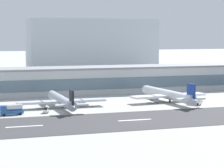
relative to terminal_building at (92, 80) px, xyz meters
The scene contains 11 objects.
ground_plane 82.01m from the terminal_building, 94.34° to the right, with size 1400.00×1400.00×0.00m, color #A8A8A3.
runway_strip 80.88m from the terminal_building, 94.40° to the right, with size 800.00×34.51×0.08m, color #38383A.
runway_centreline_dash_3 92.11m from the terminal_building, 118.99° to the right, with size 12.00×1.20×0.01m, color white.
runway_centreline_dash_4 80.92m from the terminal_building, 94.86° to the right, with size 12.00×1.20×0.01m, color white.
terminal_building is the anchor object (origin of this frame).
distant_hotel_block 108.79m from the terminal_building, 74.35° to the left, with size 92.25×29.99×40.31m, color #A8B2BC.
airliner_black_tail_gate_1 51.71m from the terminal_building, 118.70° to the right, with size 36.09×42.69×8.91m.
airliner_navy_tail_gate_2 49.48m from the terminal_building, 62.19° to the right, with size 34.90×46.63×9.74m.
service_fuel_truck_0 73.06m from the terminal_building, 129.21° to the right, with size 8.75×3.69×3.95m.
service_box_truck_1 61.68m from the terminal_building, 60.84° to the right, with size 5.44×6.28×3.25m.
service_baggage_tug_2 65.13m from the terminal_building, 120.86° to the right, with size 2.54×3.50×2.20m.
Camera 1 is at (-58.06, -151.91, 29.50)m, focal length 77.19 mm.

